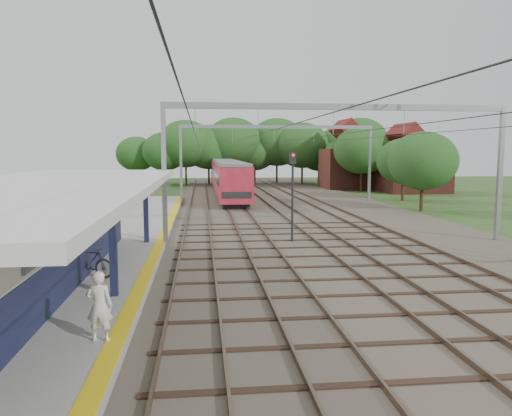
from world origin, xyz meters
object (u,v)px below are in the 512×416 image
person (99,306)px  bicycle (90,262)px  train (226,175)px  signal_post (293,185)px

person → bicycle: size_ratio=0.91×
person → train: (5.10, 44.36, 0.85)m
bicycle → train: bearing=13.5°
train → signal_post: size_ratio=7.37×
bicycle → signal_post: signal_post is taller
bicycle → train: (6.61, 38.36, 1.13)m
person → bicycle: person is taller
person → train: 44.66m
train → signal_post: 30.99m
bicycle → train: 38.95m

